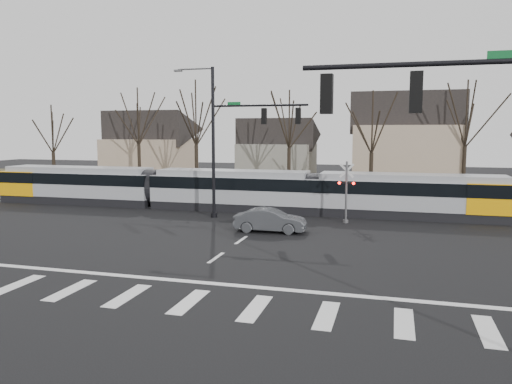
# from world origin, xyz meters

# --- Properties ---
(ground) EXTENTS (140.00, 140.00, 0.00)m
(ground) POSITION_xyz_m (0.00, 0.00, 0.00)
(ground) COLOR black
(grass_verge) EXTENTS (140.00, 28.00, 0.01)m
(grass_verge) POSITION_xyz_m (0.00, 32.00, 0.01)
(grass_verge) COLOR #38331E
(grass_verge) RESTS_ON ground
(crosswalk) EXTENTS (27.00, 2.60, 0.01)m
(crosswalk) POSITION_xyz_m (0.00, -4.00, 0.01)
(crosswalk) COLOR silver
(crosswalk) RESTS_ON ground
(stop_line) EXTENTS (28.00, 0.35, 0.01)m
(stop_line) POSITION_xyz_m (0.00, -1.80, 0.01)
(stop_line) COLOR silver
(stop_line) RESTS_ON ground
(lane_dashes) EXTENTS (0.18, 30.00, 0.01)m
(lane_dashes) POSITION_xyz_m (0.00, 16.00, 0.01)
(lane_dashes) COLOR silver
(lane_dashes) RESTS_ON ground
(rail_pair) EXTENTS (90.00, 1.52, 0.06)m
(rail_pair) POSITION_xyz_m (0.00, 15.80, 0.03)
(rail_pair) COLOR #59595E
(rail_pair) RESTS_ON ground
(tram) EXTENTS (39.61, 2.94, 3.00)m
(tram) POSITION_xyz_m (-3.96, 16.00, 1.64)
(tram) COLOR gray
(tram) RESTS_ON ground
(sedan) EXTENTS (1.95, 4.38, 1.39)m
(sedan) POSITION_xyz_m (0.97, 8.62, 0.69)
(sedan) COLOR #3E4043
(sedan) RESTS_ON ground
(signal_pole_near_right) EXTENTS (6.72, 0.44, 8.00)m
(signal_pole_near_right) POSITION_xyz_m (10.11, -6.00, 5.17)
(signal_pole_near_right) COLOR black
(signal_pole_near_right) RESTS_ON ground
(signal_pole_far) EXTENTS (9.28, 0.44, 10.20)m
(signal_pole_far) POSITION_xyz_m (-2.41, 12.50, 5.70)
(signal_pole_far) COLOR black
(signal_pole_far) RESTS_ON ground
(rail_crossing_signal) EXTENTS (1.08, 0.36, 4.00)m
(rail_crossing_signal) POSITION_xyz_m (5.00, 12.79, 1.89)
(rail_crossing_signal) COLOR #59595B
(rail_crossing_signal) RESTS_ON ground
(tree_row) EXTENTS (59.20, 7.20, 10.00)m
(tree_row) POSITION_xyz_m (2.00, 26.00, 5.00)
(tree_row) COLOR black
(tree_row) RESTS_ON ground
(house_a) EXTENTS (9.72, 8.64, 8.60)m
(house_a) POSITION_xyz_m (-20.00, 34.00, 4.46)
(house_a) COLOR tan
(house_a) RESTS_ON ground
(house_b) EXTENTS (8.64, 7.56, 7.65)m
(house_b) POSITION_xyz_m (-5.00, 36.00, 3.97)
(house_b) COLOR slate
(house_b) RESTS_ON ground
(house_c) EXTENTS (10.80, 8.64, 10.10)m
(house_c) POSITION_xyz_m (9.00, 33.00, 5.23)
(house_c) COLOR tan
(house_c) RESTS_ON ground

